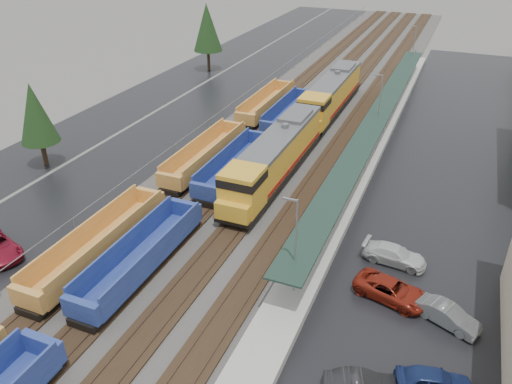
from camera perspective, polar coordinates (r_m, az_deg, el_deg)
ballast_strip at (r=72.22m, az=7.47°, el=9.89°), size 20.00×160.00×0.08m
trackbed at (r=72.18m, az=7.47°, el=9.98°), size 14.60×160.00×0.22m
west_parking_lot at (r=77.24m, az=-3.48°, el=11.34°), size 10.00×160.00×0.02m
west_road at (r=81.95m, az=-9.93°, el=12.03°), size 9.00×160.00×0.02m
east_commuter_lot at (r=60.78m, az=22.22°, el=4.05°), size 16.00×100.00×0.02m
station_platform at (r=61.01m, az=13.51°, el=6.32°), size 3.00×80.00×8.00m
chainlink_fence at (r=73.23m, az=-0.10°, el=11.70°), size 0.08×160.04×2.02m
tree_west_near at (r=56.32m, az=-23.93°, el=8.22°), size 3.96×3.96×9.00m
tree_west_far at (r=87.66m, az=-5.61°, el=18.23°), size 4.84×4.84×11.00m
locomotive_lead at (r=49.36m, az=2.11°, el=3.95°), size 3.32×21.91×4.96m
locomotive_trail at (r=68.08m, az=8.51°, el=10.90°), size 3.32×21.91×4.96m
well_string_yellow at (r=40.78m, az=-17.50°, el=-5.74°), size 2.78×86.27×2.47m
well_string_blue at (r=38.55m, az=-12.91°, el=-7.25°), size 2.84×80.98×2.52m
parked_car_east_b at (r=36.65m, az=15.21°, el=-10.79°), size 3.66×5.65×1.45m
parked_car_east_c at (r=40.12m, az=15.54°, el=-6.95°), size 2.43×5.03×1.41m
parked_car_east_d at (r=31.55m, az=19.66°, el=-19.73°), size 2.66×4.57×1.46m
parked_car_east_e at (r=35.86m, az=21.09°, el=-13.05°), size 3.02×4.43×1.38m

